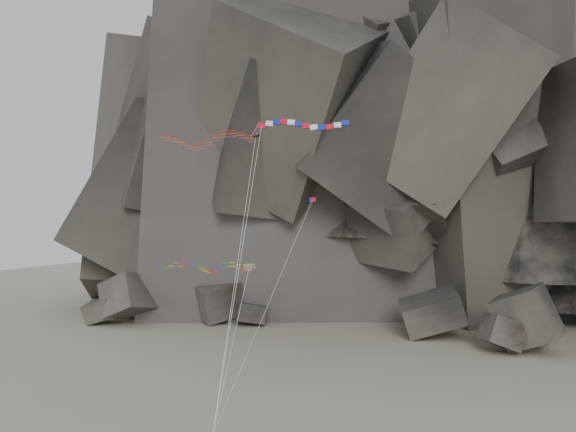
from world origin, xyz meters
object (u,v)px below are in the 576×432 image
(banner_kite, at_px, (302,127))
(pennant_kite, at_px, (298,234))
(delta_kite, at_px, (203,139))
(parafoil_kite, at_px, (198,266))

(banner_kite, bearing_deg, pennant_kite, 137.50)
(pennant_kite, bearing_deg, banner_kite, -23.37)
(delta_kite, relative_size, banner_kite, 1.01)
(banner_kite, xyz_separation_m, pennant_kite, (-0.51, 0.29, -9.22))
(parafoil_kite, bearing_deg, delta_kite, -41.75)
(delta_kite, xyz_separation_m, banner_kite, (9.82, -0.46, 0.48))
(banner_kite, distance_m, parafoil_kite, 17.42)
(delta_kite, height_order, parafoil_kite, delta_kite)
(delta_kite, height_order, pennant_kite, delta_kite)
(pennant_kite, bearing_deg, parafoil_kite, 172.60)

